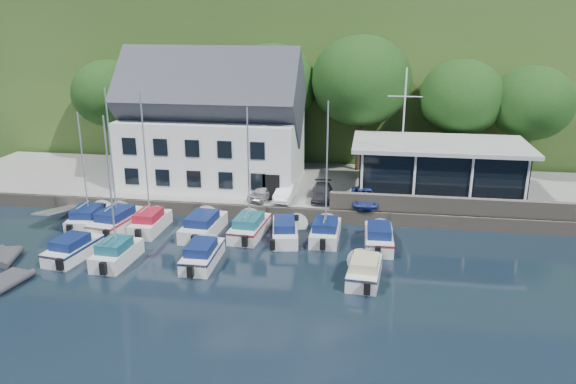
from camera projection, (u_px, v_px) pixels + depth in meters
name	position (u px, v px, depth m)	size (l,w,h in m)	color
ground	(258.00, 290.00, 30.73)	(180.00, 180.00, 0.00)	black
quay	(300.00, 188.00, 47.06)	(60.00, 13.00, 1.00)	gray
quay_face	(288.00, 214.00, 40.94)	(60.00, 0.30, 1.00)	#6B6255
hillside	(338.00, 57.00, 86.70)	(160.00, 75.00, 16.00)	#2B491B
field_patch	(392.00, 3.00, 90.61)	(50.00, 30.00, 0.30)	olive
harbor_building	(213.00, 131.00, 45.65)	(14.40, 8.20, 8.70)	white
club_pavilion	(438.00, 168.00, 43.29)	(13.20, 7.20, 4.10)	black
seawall	(458.00, 206.00, 39.26)	(18.00, 0.50, 1.20)	#6B6255
gangway	(64.00, 218.00, 41.57)	(1.20, 6.00, 1.40)	silver
car_silver	(263.00, 192.00, 42.53)	(1.29, 3.21, 1.09)	#BABABF
car_white	(286.00, 192.00, 42.44)	(1.25, 3.57, 1.18)	white
car_dgrey	(322.00, 192.00, 42.41)	(1.54, 3.78, 1.10)	#2F2F34
car_blue	(365.00, 196.00, 41.34)	(1.41, 3.57, 1.22)	navy
flagpole	(403.00, 138.00, 40.08)	(2.38, 0.20, 9.91)	white
tree_0	(111.00, 110.00, 53.05)	(6.91, 6.91, 9.44)	black
tree_1	(172.00, 110.00, 51.31)	(7.38, 7.38, 10.08)	black
tree_2	(272.00, 106.00, 50.35)	(8.07, 8.07, 11.03)	black
tree_3	(360.00, 104.00, 48.89)	(8.66, 8.66, 11.83)	black
tree_4	(460.00, 117.00, 48.21)	(7.22, 7.22, 9.86)	black
tree_5	(529.00, 122.00, 47.20)	(6.93, 6.93, 9.47)	black
boat_r1_0	(83.00, 167.00, 38.85)	(2.12, 6.06, 8.68)	silver
boat_r1_1	(112.00, 164.00, 38.09)	(2.18, 6.90, 9.36)	silver
boat_r1_2	(146.00, 167.00, 37.78)	(1.88, 5.77, 9.22)	silver
boat_r1_3	(203.00, 223.00, 38.35)	(2.18, 6.68, 1.52)	silver
boat_r1_4	(248.00, 171.00, 36.98)	(2.04, 6.31, 9.05)	silver
boat_r1_5	(285.00, 228.00, 37.60)	(1.78, 6.47, 1.42)	silver
boat_r1_6	(327.00, 176.00, 36.27)	(1.98, 5.73, 8.88)	silver
boat_r1_7	(379.00, 235.00, 36.34)	(1.91, 6.15, 1.51)	silver
boat_r2_0	(73.00, 247.00, 34.64)	(1.94, 5.74, 1.44)	silver
boat_r2_1	(110.00, 189.00, 32.70)	(1.93, 5.42, 9.39)	silver
boat_r2_2	(202.00, 252.00, 33.80)	(1.90, 6.00, 1.45)	silver
boat_r2_4	(365.00, 268.00, 31.71)	(1.87, 5.51, 1.45)	silver
dinghy_0	(4.00, 256.00, 34.25)	(1.70, 2.84, 0.66)	#34353A
dinghy_1	(6.00, 280.00, 31.15)	(1.70, 2.83, 0.66)	#34353A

